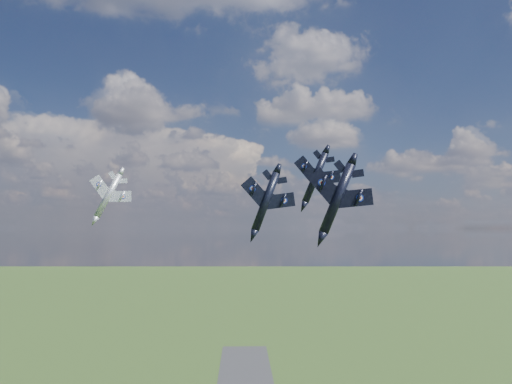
{
  "coord_description": "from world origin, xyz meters",
  "views": [
    {
      "loc": [
        -2.28,
        -78.24,
        76.08
      ],
      "look_at": [
        0.47,
        14.75,
        82.89
      ],
      "focal_mm": 35.0,
      "sensor_mm": 36.0,
      "label": 1
    }
  ],
  "objects_px": {
    "jet_right_navy": "(337,198)",
    "jet_left_silver": "(108,196)",
    "jet_lead_navy": "(266,201)",
    "jet_high_navy": "(315,177)"
  },
  "relations": [
    {
      "from": "jet_lead_navy",
      "to": "jet_left_silver",
      "type": "xyz_separation_m",
      "value": [
        -29.5,
        7.33,
        1.46
      ]
    },
    {
      "from": "jet_lead_navy",
      "to": "jet_right_navy",
      "type": "height_order",
      "value": "jet_right_navy"
    },
    {
      "from": "jet_high_navy",
      "to": "jet_left_silver",
      "type": "distance_m",
      "value": 45.78
    },
    {
      "from": "jet_right_navy",
      "to": "jet_left_silver",
      "type": "height_order",
      "value": "jet_left_silver"
    },
    {
      "from": "jet_lead_navy",
      "to": "jet_right_navy",
      "type": "distance_m",
      "value": 14.67
    },
    {
      "from": "jet_right_navy",
      "to": "jet_left_silver",
      "type": "distance_m",
      "value": 43.83
    },
    {
      "from": "jet_lead_navy",
      "to": "jet_high_navy",
      "type": "bearing_deg",
      "value": 62.26
    },
    {
      "from": "jet_lead_navy",
      "to": "jet_right_navy",
      "type": "xyz_separation_m",
      "value": [
        10.73,
        -10.0,
        -0.05
      ]
    },
    {
      "from": "jet_lead_navy",
      "to": "jet_high_navy",
      "type": "relative_size",
      "value": 0.89
    },
    {
      "from": "jet_right_navy",
      "to": "jet_high_navy",
      "type": "distance_m",
      "value": 35.46
    }
  ]
}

